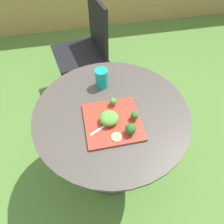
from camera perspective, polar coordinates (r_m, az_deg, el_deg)
name	(u,v)px	position (r m, az deg, el deg)	size (l,w,h in m)	color
ground_plane	(112,167)	(1.74, -0.11, -15.04)	(12.00, 12.00, 0.00)	#4C7533
patio_table	(112,138)	(1.34, -0.13, -7.26)	(0.85, 0.85, 0.72)	#423D38
patio_chair	(87,44)	(1.98, -6.81, 18.26)	(0.51, 0.51, 0.90)	black
salad_plate	(113,122)	(1.06, 0.17, -2.71)	(0.29, 0.29, 0.01)	#AD3323
drinking_glass	(102,79)	(1.22, -2.88, 9.07)	(0.07, 0.07, 0.12)	#149989
fork	(105,125)	(1.04, -1.85, -3.73)	(0.14, 0.09, 0.00)	silver
lettuce_mound	(109,118)	(1.03, -0.84, -1.75)	(0.10, 0.09, 0.05)	#519338
broccoli_floret_0	(134,116)	(1.05, 6.20, -1.02)	(0.04, 0.04, 0.05)	#99B770
broccoli_floret_1	(113,102)	(1.11, 0.30, 2.90)	(0.04, 0.04, 0.05)	#99B770
broccoli_floret_2	(131,129)	(0.99, 5.16, -4.69)	(0.05, 0.05, 0.06)	#99B770
cucumber_slice_0	(117,137)	(1.00, 1.27, -6.90)	(0.05, 0.05, 0.01)	#8EB766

